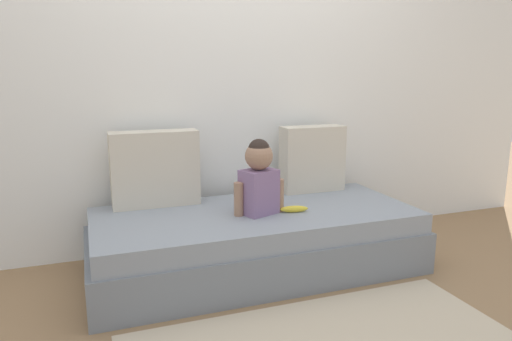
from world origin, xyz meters
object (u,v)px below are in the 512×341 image
throw_pillow_right (312,159)px  toddler (259,177)px  couch (256,241)px  banana (294,209)px  throw_pillow_left (155,169)px

throw_pillow_right → toddler: 0.67m
couch → toddler: toddler is taller
throw_pillow_right → banana: size_ratio=2.68×
throw_pillow_left → couch: bearing=-31.9°
throw_pillow_right → banana: (-0.34, -0.44, -0.21)m
throw_pillow_left → toddler: throw_pillow_left is taller
couch → throw_pillow_right: 0.76m
throw_pillow_right → banana: bearing=-127.4°
throw_pillow_left → throw_pillow_right: size_ratio=1.18×
toddler → throw_pillow_right: bearing=35.8°
couch → throw_pillow_left: (-0.54, 0.34, 0.42)m
throw_pillow_right → toddler: bearing=-144.2°
couch → throw_pillow_right: size_ratio=4.34×
throw_pillow_left → toddler: bearing=-35.5°
toddler → banana: size_ratio=2.63×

